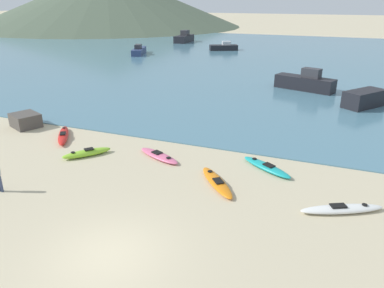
{
  "coord_description": "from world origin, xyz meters",
  "views": [
    {
      "loc": [
        6.39,
        -8.45,
        8.0
      ],
      "look_at": [
        -0.72,
        9.26,
        0.5
      ],
      "focal_mm": 35.0,
      "sensor_mm": 36.0,
      "label": 1
    }
  ],
  "objects_px": {
    "kayak_on_sand_1": "(159,156)",
    "moored_boat_2": "(139,51)",
    "kayak_on_sand_3": "(63,135)",
    "moored_boat_0": "(224,47)",
    "kayak_on_sand_5": "(342,209)",
    "moored_boat_4": "(184,38)",
    "moored_boat_1": "(364,99)",
    "kayak_on_sand_2": "(87,153)",
    "kayak_on_sand_4": "(217,182)",
    "moored_boat_3": "(305,82)",
    "kayak_on_sand_0": "(266,167)",
    "shoreline_rock": "(26,120)"
  },
  "relations": [
    {
      "from": "kayak_on_sand_1",
      "to": "moored_boat_2",
      "type": "relative_size",
      "value": 0.51
    },
    {
      "from": "kayak_on_sand_3",
      "to": "moored_boat_0",
      "type": "relative_size",
      "value": 0.66
    },
    {
      "from": "kayak_on_sand_5",
      "to": "moored_boat_4",
      "type": "xyz_separation_m",
      "value": [
        -29.4,
        53.19,
        0.67
      ]
    },
    {
      "from": "moored_boat_1",
      "to": "moored_boat_2",
      "type": "bearing_deg",
      "value": 148.19
    },
    {
      "from": "kayak_on_sand_2",
      "to": "kayak_on_sand_3",
      "type": "distance_m",
      "value": 3.5
    },
    {
      "from": "kayak_on_sand_4",
      "to": "moored_boat_3",
      "type": "relative_size",
      "value": 0.53
    },
    {
      "from": "kayak_on_sand_1",
      "to": "kayak_on_sand_0",
      "type": "bearing_deg",
      "value": 6.91
    },
    {
      "from": "kayak_on_sand_4",
      "to": "moored_boat_4",
      "type": "xyz_separation_m",
      "value": [
        -24.03,
        52.8,
        0.69
      ]
    },
    {
      "from": "kayak_on_sand_0",
      "to": "shoreline_rock",
      "type": "height_order",
      "value": "shoreline_rock"
    },
    {
      "from": "moored_boat_4",
      "to": "moored_boat_3",
      "type": "bearing_deg",
      "value": -51.36
    },
    {
      "from": "kayak_on_sand_0",
      "to": "kayak_on_sand_2",
      "type": "bearing_deg",
      "value": -168.47
    },
    {
      "from": "moored_boat_2",
      "to": "moored_boat_4",
      "type": "xyz_separation_m",
      "value": [
        -0.03,
        17.39,
        0.24
      ]
    },
    {
      "from": "kayak_on_sand_5",
      "to": "moored_boat_2",
      "type": "bearing_deg",
      "value": 129.36
    },
    {
      "from": "kayak_on_sand_2",
      "to": "moored_boat_0",
      "type": "height_order",
      "value": "moored_boat_0"
    },
    {
      "from": "moored_boat_2",
      "to": "moored_boat_4",
      "type": "relative_size",
      "value": 1.03
    },
    {
      "from": "kayak_on_sand_4",
      "to": "moored_boat_4",
      "type": "height_order",
      "value": "moored_boat_4"
    },
    {
      "from": "moored_boat_2",
      "to": "moored_boat_4",
      "type": "height_order",
      "value": "moored_boat_4"
    },
    {
      "from": "kayak_on_sand_2",
      "to": "moored_boat_0",
      "type": "distance_m",
      "value": 44.36
    },
    {
      "from": "kayak_on_sand_2",
      "to": "kayak_on_sand_1",
      "type": "bearing_deg",
      "value": 18.23
    },
    {
      "from": "kayak_on_sand_3",
      "to": "shoreline_rock",
      "type": "xyz_separation_m",
      "value": [
        -3.73,
        0.82,
        0.27
      ]
    },
    {
      "from": "kayak_on_sand_5",
      "to": "moored_boat_1",
      "type": "relative_size",
      "value": 0.88
    },
    {
      "from": "kayak_on_sand_0",
      "to": "moored_boat_4",
      "type": "distance_m",
      "value": 56.6
    },
    {
      "from": "kayak_on_sand_0",
      "to": "moored_boat_1",
      "type": "distance_m",
      "value": 14.83
    },
    {
      "from": "kayak_on_sand_0",
      "to": "moored_boat_2",
      "type": "height_order",
      "value": "moored_boat_2"
    },
    {
      "from": "shoreline_rock",
      "to": "moored_boat_3",
      "type": "bearing_deg",
      "value": 47.76
    },
    {
      "from": "kayak_on_sand_2",
      "to": "moored_boat_2",
      "type": "height_order",
      "value": "moored_boat_2"
    },
    {
      "from": "kayak_on_sand_3",
      "to": "kayak_on_sand_5",
      "type": "relative_size",
      "value": 0.93
    },
    {
      "from": "moored_boat_1",
      "to": "moored_boat_3",
      "type": "xyz_separation_m",
      "value": [
        -4.86,
        4.19,
        0.07
      ]
    },
    {
      "from": "kayak_on_sand_1",
      "to": "kayak_on_sand_3",
      "type": "bearing_deg",
      "value": 175.48
    },
    {
      "from": "kayak_on_sand_1",
      "to": "kayak_on_sand_2",
      "type": "xyz_separation_m",
      "value": [
        -3.72,
        -1.23,
        0.05
      ]
    },
    {
      "from": "moored_boat_2",
      "to": "shoreline_rock",
      "type": "xyz_separation_m",
      "value": [
        9.69,
        -32.3,
        -0.13
      ]
    },
    {
      "from": "kayak_on_sand_2",
      "to": "moored_boat_0",
      "type": "bearing_deg",
      "value": 97.78
    },
    {
      "from": "kayak_on_sand_2",
      "to": "moored_boat_4",
      "type": "bearing_deg",
      "value": 107.49
    },
    {
      "from": "moored_boat_3",
      "to": "kayak_on_sand_0",
      "type": "bearing_deg",
      "value": -89.54
    },
    {
      "from": "kayak_on_sand_3",
      "to": "moored_boat_4",
      "type": "bearing_deg",
      "value": 104.91
    },
    {
      "from": "kayak_on_sand_4",
      "to": "moored_boat_2",
      "type": "distance_m",
      "value": 42.78
    },
    {
      "from": "moored_boat_0",
      "to": "moored_boat_4",
      "type": "distance_m",
      "value": 13.38
    },
    {
      "from": "kayak_on_sand_1",
      "to": "moored_boat_1",
      "type": "relative_size",
      "value": 0.79
    },
    {
      "from": "kayak_on_sand_2",
      "to": "kayak_on_sand_5",
      "type": "bearing_deg",
      "value": -4.08
    },
    {
      "from": "kayak_on_sand_3",
      "to": "kayak_on_sand_2",
      "type": "bearing_deg",
      "value": -30.18
    },
    {
      "from": "kayak_on_sand_2",
      "to": "kayak_on_sand_5",
      "type": "relative_size",
      "value": 0.73
    },
    {
      "from": "kayak_on_sand_2",
      "to": "kayak_on_sand_4",
      "type": "height_order",
      "value": "kayak_on_sand_2"
    },
    {
      "from": "kayak_on_sand_1",
      "to": "kayak_on_sand_2",
      "type": "relative_size",
      "value": 1.23
    },
    {
      "from": "kayak_on_sand_3",
      "to": "moored_boat_2",
      "type": "distance_m",
      "value": 35.74
    },
    {
      "from": "kayak_on_sand_2",
      "to": "shoreline_rock",
      "type": "xyz_separation_m",
      "value": [
        -6.75,
        2.58,
        0.27
      ]
    },
    {
      "from": "kayak_on_sand_3",
      "to": "moored_boat_4",
      "type": "height_order",
      "value": "moored_boat_4"
    },
    {
      "from": "shoreline_rock",
      "to": "moored_boat_0",
      "type": "bearing_deg",
      "value": 88.96
    },
    {
      "from": "kayak_on_sand_2",
      "to": "moored_boat_1",
      "type": "xyz_separation_m",
      "value": [
        14.06,
        15.96,
        0.52
      ]
    },
    {
      "from": "kayak_on_sand_3",
      "to": "moored_boat_4",
      "type": "xyz_separation_m",
      "value": [
        -13.45,
        50.51,
        0.64
      ]
    },
    {
      "from": "moored_boat_0",
      "to": "kayak_on_sand_5",
      "type": "bearing_deg",
      "value": -67.13
    }
  ]
}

